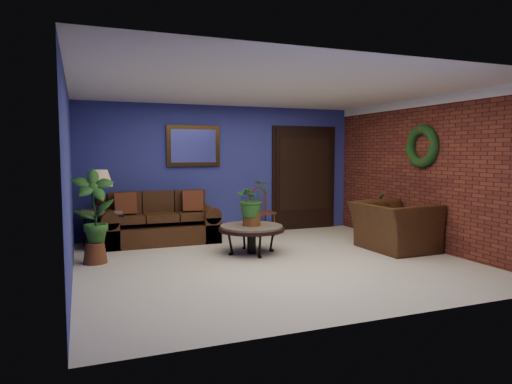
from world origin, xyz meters
name	(u,v)px	position (x,y,z in m)	size (l,w,h in m)	color
floor	(274,262)	(0.00, 0.00, 0.00)	(5.50, 5.50, 0.00)	beige
wall_back	(223,170)	(0.00, 2.50, 1.25)	(5.50, 0.04, 2.50)	navy
wall_left	(69,181)	(-2.75, 0.00, 1.25)	(0.04, 5.00, 2.50)	navy
wall_right_brick	(426,173)	(2.75, 0.00, 1.25)	(0.04, 5.00, 2.50)	maroon
ceiling	(275,89)	(0.00, 0.00, 2.50)	(5.50, 5.00, 0.02)	white
crown_molding	(427,102)	(2.72, 0.00, 2.43)	(0.03, 5.00, 0.14)	white
wall_mirror	(193,146)	(-0.60, 2.46, 1.72)	(1.02, 0.06, 0.77)	#412C11
closet_door	(304,179)	(1.75, 2.47, 1.05)	(1.44, 0.06, 2.18)	black
wreath	(422,146)	(2.69, 0.05, 1.70)	(0.72, 0.72, 0.16)	black
sofa	(159,226)	(-1.33, 2.08, 0.30)	(2.01, 0.87, 0.91)	#422713
coffee_table	(252,229)	(-0.11, 0.64, 0.39)	(1.04, 1.04, 0.45)	#4E4844
end_table	(102,219)	(-2.30, 2.05, 0.48)	(0.68, 0.68, 0.62)	#4E4844
table_lamp	(101,185)	(-2.30, 2.05, 1.05)	(0.40, 0.40, 0.66)	#412C11
side_chair	(261,208)	(0.63, 2.12, 0.53)	(0.44, 0.44, 0.94)	#502717
armchair	(394,226)	(2.15, 0.04, 0.39)	(1.20, 1.05, 0.78)	#422713
coffee_plant	(251,201)	(-0.11, 0.64, 0.84)	(0.62, 0.57, 0.72)	brown
floor_plant	(375,215)	(2.35, 0.83, 0.46)	(0.44, 0.38, 0.87)	brown
tall_plant	(94,213)	(-2.45, 0.86, 0.73)	(0.60, 0.42, 1.36)	brown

